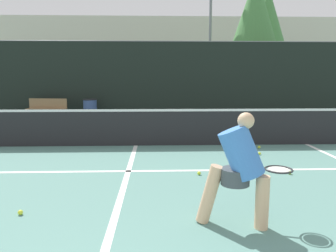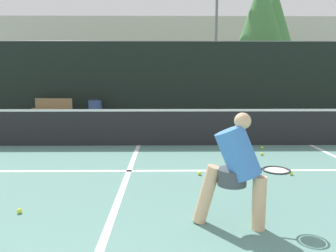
% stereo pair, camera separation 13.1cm
% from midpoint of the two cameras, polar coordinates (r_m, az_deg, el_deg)
% --- Properties ---
extents(court_service_line, '(8.25, 0.10, 0.01)m').
position_cam_midpoint_polar(court_service_line, '(6.33, -6.20, -7.77)').
color(court_service_line, white).
rests_on(court_service_line, ground).
extents(court_center_mark, '(0.10, 6.74, 0.01)m').
position_cam_midpoint_polar(court_center_mark, '(5.33, -7.31, -11.00)').
color(court_center_mark, white).
rests_on(court_center_mark, ground).
extents(net, '(11.09, 0.09, 1.07)m').
position_cam_midpoint_polar(net, '(8.47, -4.77, -0.00)').
color(net, slate).
rests_on(net, ground).
extents(fence_back, '(24.00, 0.06, 3.27)m').
position_cam_midpoint_polar(fence_back, '(14.38, -3.11, 8.09)').
color(fence_back, black).
rests_on(fence_back, ground).
extents(player_practicing, '(1.24, 0.55, 1.39)m').
position_cam_midpoint_polar(player_practicing, '(3.97, 12.72, -7.02)').
color(player_practicing, '#DBAD84').
rests_on(player_practicing, ground).
extents(tennis_ball_scattered_1, '(0.07, 0.07, 0.07)m').
position_cam_midpoint_polar(tennis_ball_scattered_1, '(4.85, -23.75, -13.39)').
color(tennis_ball_scattered_1, '#D1E033').
rests_on(tennis_ball_scattered_1, ground).
extents(tennis_ball_scattered_2, '(0.07, 0.07, 0.07)m').
position_cam_midpoint_polar(tennis_ball_scattered_2, '(6.07, 6.12, -8.21)').
color(tennis_ball_scattered_2, '#D1E033').
rests_on(tennis_ball_scattered_2, ground).
extents(tennis_ball_scattered_4, '(0.07, 0.07, 0.07)m').
position_cam_midpoint_polar(tennis_ball_scattered_4, '(7.80, 16.50, -4.69)').
color(tennis_ball_scattered_4, '#D1E033').
rests_on(tennis_ball_scattered_4, ground).
extents(tennis_ball_scattered_5, '(0.07, 0.07, 0.07)m').
position_cam_midpoint_polar(tennis_ball_scattered_5, '(6.46, 21.21, -7.70)').
color(tennis_ball_scattered_5, '#D1E033').
rests_on(tennis_ball_scattered_5, ground).
extents(tennis_ball_scattered_6, '(0.07, 0.07, 0.07)m').
position_cam_midpoint_polar(tennis_ball_scattered_6, '(8.47, 16.50, -3.63)').
color(tennis_ball_scattered_6, '#D1E033').
rests_on(tennis_ball_scattered_6, ground).
extents(courtside_bench, '(1.67, 0.61, 0.86)m').
position_cam_midpoint_polar(courtside_bench, '(14.43, -19.21, 3.00)').
color(courtside_bench, olive).
rests_on(courtside_bench, ground).
extents(trash_bin, '(0.58, 0.58, 0.83)m').
position_cam_midpoint_polar(trash_bin, '(14.07, -12.30, 2.95)').
color(trash_bin, '#384C7F').
rests_on(trash_bin, ground).
extents(parked_car, '(1.71, 4.10, 1.48)m').
position_cam_midpoint_polar(parked_car, '(18.46, 2.45, 5.12)').
color(parked_car, '#B7B7BC').
rests_on(parked_car, ground).
extents(floodlight_mast, '(1.10, 0.24, 7.88)m').
position_cam_midpoint_polar(floodlight_mast, '(20.55, 8.63, 17.82)').
color(floodlight_mast, slate).
rests_on(floodlight_mast, ground).
extents(tree_west, '(2.77, 2.77, 7.40)m').
position_cam_midpoint_polar(tree_west, '(22.88, 18.12, 16.94)').
color(tree_west, brown).
rests_on(tree_west, ground).
extents(tree_mid, '(2.73, 2.73, 7.27)m').
position_cam_midpoint_polar(tree_mid, '(19.43, 16.12, 18.30)').
color(tree_mid, brown).
rests_on(tree_mid, ground).
extents(building_far, '(36.00, 2.40, 6.92)m').
position_cam_midpoint_polar(building_far, '(30.76, -1.83, 11.87)').
color(building_far, beige).
rests_on(building_far, ground).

